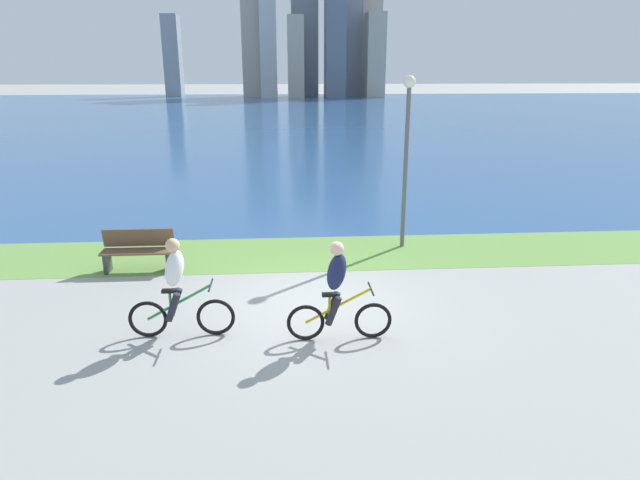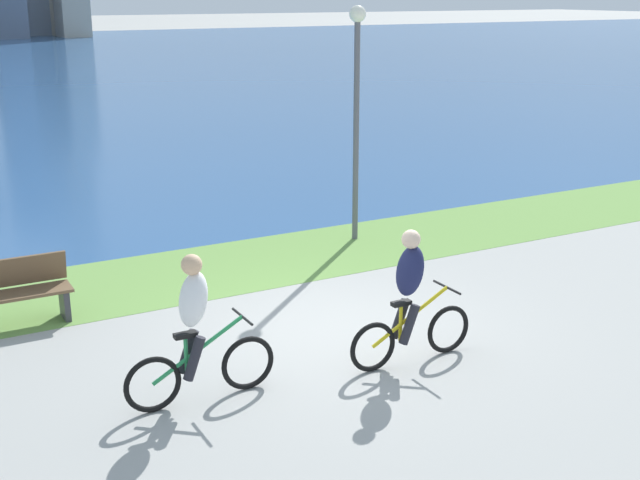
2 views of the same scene
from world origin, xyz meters
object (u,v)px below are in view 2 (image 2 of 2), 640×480
object	(u,v)px
cyclist_lead	(410,297)
bench_near_path	(11,294)
lamppost_tall	(357,91)
cyclist_trailing	(196,329)

from	to	relation	value
cyclist_lead	bench_near_path	bearing A→B (deg)	138.86
lamppost_tall	cyclist_lead	bearing A→B (deg)	-113.95
bench_near_path	lamppost_tall	distance (m)	6.51
cyclist_lead	lamppost_tall	world-z (taller)	lamppost_tall
cyclist_lead	lamppost_tall	xyz separation A→B (m)	(2.08, 4.68, 1.80)
bench_near_path	lamppost_tall	world-z (taller)	lamppost_tall
cyclist_trailing	bench_near_path	xyz separation A→B (m)	(-1.40, 3.15, -0.38)
cyclist_lead	cyclist_trailing	world-z (taller)	cyclist_trailing
cyclist_trailing	lamppost_tall	bearing A→B (deg)	43.64
cyclist_trailing	cyclist_lead	bearing A→B (deg)	-6.46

